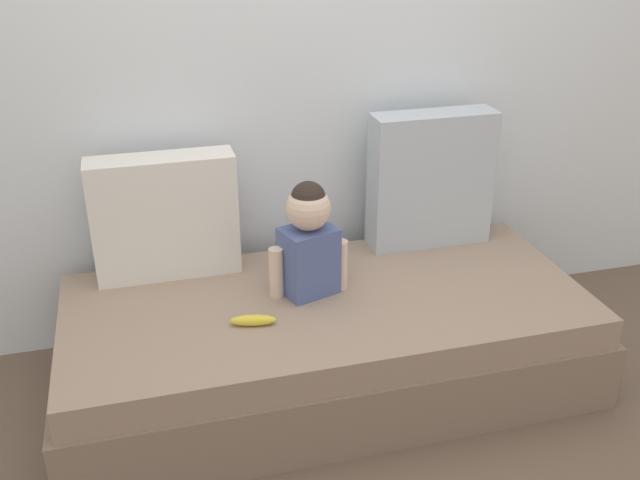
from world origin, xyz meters
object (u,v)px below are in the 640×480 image
object	(u,v)px
throw_pillow_right	(431,179)
toddler	(309,238)
banana	(253,320)
couch	(327,341)
throw_pillow_left	(165,217)

from	to	relation	value
throw_pillow_right	toddler	size ratio (longest dim) A/B	1.28
throw_pillow_right	banana	bearing A→B (deg)	-150.95
throw_pillow_right	toddler	bearing A→B (deg)	-153.96
toddler	couch	bearing A→B (deg)	-46.91
banana	toddler	bearing A→B (deg)	35.70
throw_pillow_right	banana	world-z (taller)	throw_pillow_right
couch	throw_pillow_right	bearing A→B (deg)	32.80
throw_pillow_right	toddler	xyz separation A→B (m)	(-0.63, -0.31, -0.06)
throw_pillow_right	banana	size ratio (longest dim) A/B	3.49
couch	toddler	distance (m)	0.44
couch	throw_pillow_left	xyz separation A→B (m)	(-0.57, 0.37, 0.45)
throw_pillow_left	couch	bearing A→B (deg)	-32.80
toddler	banana	size ratio (longest dim) A/B	2.72
couch	banana	xyz separation A→B (m)	(-0.31, -0.12, 0.22)
throw_pillow_left	banana	world-z (taller)	throw_pillow_left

